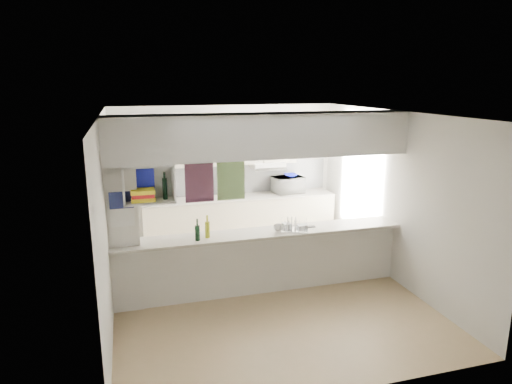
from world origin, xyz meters
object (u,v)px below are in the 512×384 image
object	(u,v)px
wine_bottles	(203,231)
bowl	(290,175)
dish_rack	(294,225)
microwave	(288,185)

from	to	relation	value
wine_bottles	bowl	bearing A→B (deg)	46.45
bowl	dish_rack	world-z (taller)	bowl
dish_rack	microwave	bearing A→B (deg)	90.10
dish_rack	wine_bottles	world-z (taller)	wine_bottles
bowl	dish_rack	bearing A→B (deg)	-108.78
microwave	bowl	size ratio (longest dim) A/B	2.27
microwave	wine_bottles	size ratio (longest dim) A/B	1.78
microwave	wine_bottles	bearing A→B (deg)	39.50
bowl	wine_bottles	distance (m)	3.02
bowl	microwave	bearing A→B (deg)	136.35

